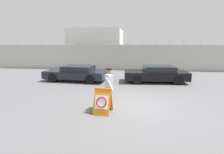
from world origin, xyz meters
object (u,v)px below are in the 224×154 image
(security_guard, at_px, (109,86))
(traffic_cone_near, at_px, (107,90))
(barricade_sign, at_px, (103,101))
(parked_car_rear_sedan, at_px, (156,74))
(parked_car_front_coupe, at_px, (76,73))

(security_guard, height_order, traffic_cone_near, security_guard)
(barricade_sign, distance_m, parked_car_rear_sedan, 6.93)
(traffic_cone_near, relative_size, parked_car_rear_sedan, 0.14)
(barricade_sign, relative_size, parked_car_front_coupe, 0.22)
(barricade_sign, distance_m, parked_car_front_coupe, 6.76)
(security_guard, bearing_deg, parked_car_rear_sedan, 124.54)
(barricade_sign, relative_size, parked_car_rear_sedan, 0.23)
(barricade_sign, distance_m, security_guard, 0.74)
(barricade_sign, height_order, parked_car_rear_sedan, parked_car_rear_sedan)
(barricade_sign, relative_size, security_guard, 0.58)
(parked_car_front_coupe, bearing_deg, barricade_sign, 121.65)
(barricade_sign, height_order, traffic_cone_near, barricade_sign)
(traffic_cone_near, bearing_deg, parked_car_rear_sedan, 50.91)
(traffic_cone_near, height_order, parked_car_rear_sedan, parked_car_rear_sedan)
(parked_car_front_coupe, xyz_separation_m, parked_car_rear_sedan, (6.05, 0.24, 0.01))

